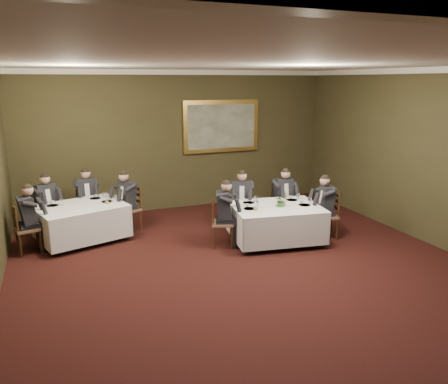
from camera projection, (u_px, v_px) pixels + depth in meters
ground at (266, 288)px, 7.05m from camera, size 10.00×10.00×0.00m
ceiling at (272, 62)px, 6.18m from camera, size 8.00×10.00×0.10m
back_wall at (180, 141)px, 11.13m from camera, size 8.00×0.10×3.50m
crown_molding at (272, 66)px, 6.20m from camera, size 8.00×10.00×0.12m
table_main at (276, 221)px, 8.96m from camera, size 1.98×1.62×0.67m
table_second at (82, 220)px, 9.01m from camera, size 1.99×1.72×0.67m
chair_main_backleft at (242, 217)px, 9.77m from camera, size 0.57×0.56×1.00m
diner_main_backleft at (242, 207)px, 9.71m from camera, size 0.56×0.60×1.35m
chair_main_backright at (282, 214)px, 9.98m from camera, size 0.44×0.42×1.00m
diner_main_backright at (283, 204)px, 9.91m from camera, size 0.42×0.48×1.35m
chair_main_endleft at (222, 232)px, 8.76m from camera, size 0.54×0.56×1.00m
diner_main_endleft at (222, 222)px, 8.71m from camera, size 0.59×0.54×1.35m
chair_main_endright at (326, 224)px, 9.25m from camera, size 0.53×0.54×1.00m
diner_main_endright at (327, 214)px, 9.19m from camera, size 0.57×0.52×1.35m
chair_sec_backleft at (47, 222)px, 9.44m from camera, size 0.59×0.58×1.00m
diner_sec_backleft at (46, 212)px, 9.38m from camera, size 0.59×0.62×1.35m
chair_sec_backright at (88, 214)px, 9.98m from camera, size 0.47×0.45×1.00m
diner_sec_backright at (87, 204)px, 9.91m from camera, size 0.44×0.51×1.35m
chair_sec_endright at (130, 218)px, 9.68m from camera, size 0.55×0.56×1.00m
diner_sec_endright at (129, 208)px, 9.62m from camera, size 0.59×0.55×1.35m
chair_sec_endleft at (28, 239)px, 8.41m from camera, size 0.50×0.51×1.00m
diner_sec_endleft at (27, 227)px, 8.36m from camera, size 0.55×0.49×1.35m
centerpiece at (281, 200)px, 8.82m from camera, size 0.29×0.27×0.28m
candlestick at (285, 198)px, 8.89m from camera, size 0.07×0.07×0.45m
place_setting_table_main at (250, 201)px, 9.17m from camera, size 0.33×0.31×0.14m
place_setting_table_second at (55, 203)px, 8.96m from camera, size 0.33×0.31×0.14m
painting at (221, 126)px, 11.38m from camera, size 2.06×0.09×1.35m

